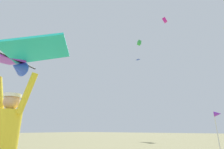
# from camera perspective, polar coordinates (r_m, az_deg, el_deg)

# --- Properties ---
(kite_flyer_person) EXTENTS (0.80, 0.43, 1.92)m
(kite_flyer_person) POSITION_cam_1_polar(r_m,az_deg,el_deg) (2.98, -32.01, -18.36)
(kite_flyer_person) COLOR #424751
(kite_flyer_person) RESTS_ON ground
(held_stunt_kite) EXTENTS (1.86, 1.25, 0.42)m
(held_stunt_kite) POSITION_cam_1_polar(r_m,az_deg,el_deg) (3.12, -29.42, 5.11)
(held_stunt_kite) COLOR black
(distant_kite_magenta_mid_left) EXTENTS (0.87, 0.76, 1.08)m
(distant_kite_magenta_mid_left) POSITION_cam_1_polar(r_m,az_deg,el_deg) (34.05, 17.04, 16.83)
(distant_kite_magenta_mid_left) COLOR #DB2393
(distant_kite_blue_low_right) EXTENTS (0.95, 0.94, 0.25)m
(distant_kite_blue_low_right) POSITION_cam_1_polar(r_m,az_deg,el_deg) (30.78, 8.59, 4.96)
(distant_kite_blue_low_right) COLOR blue
(distant_kite_green_overhead_distant) EXTENTS (0.89, 1.14, 1.23)m
(distant_kite_green_overhead_distant) POSITION_cam_1_polar(r_m,az_deg,el_deg) (37.42, 9.00, 10.36)
(distant_kite_green_overhead_distant) COLOR green
(marker_flag) EXTENTS (0.30, 0.24, 1.89)m
(marker_flag) POSITION_cam_1_polar(r_m,az_deg,el_deg) (9.18, 31.56, -11.86)
(marker_flag) COLOR silver
(marker_flag) RESTS_ON ground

